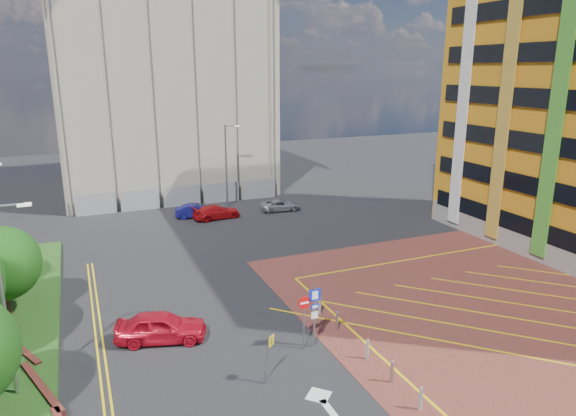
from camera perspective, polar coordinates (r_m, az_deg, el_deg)
ground at (r=25.04m, az=2.84°, el=-16.40°), size 140.00×140.00×0.00m
forecourt at (r=32.93m, az=25.76°, el=-9.86°), size 26.00×26.00×0.02m
retaining_wall at (r=24.93m, az=-26.14°, el=-17.74°), size 6.06×20.33×0.40m
tree_c at (r=31.10m, az=-29.25°, el=-5.43°), size 4.00×4.00×4.90m
lamp_left_near at (r=23.01m, az=-28.99°, el=-8.38°), size 1.53×0.16×8.00m
lamp_back at (r=49.82m, az=-6.81°, el=4.99°), size 1.53×0.16×8.00m
sign_cluster at (r=24.98m, az=2.54°, el=-11.35°), size 1.17×0.12×3.20m
warning_sign at (r=22.69m, az=-2.19°, el=-15.82°), size 0.59×0.38×2.25m
bollard_row at (r=24.54m, az=9.66°, el=-16.06°), size 0.14×11.14×0.90m
construction_building at (r=59.94m, az=-14.15°, el=12.75°), size 21.20×19.20×22.00m
construction_fence at (r=51.69m, az=-10.59°, el=1.40°), size 21.60×0.06×2.00m
car_red_left at (r=26.85m, az=-13.95°, el=-12.69°), size 4.76×2.94×1.51m
car_blue_back at (r=47.37m, az=-10.13°, el=-0.32°), size 3.98×2.20×1.24m
car_red_back at (r=46.73m, az=-7.95°, el=-0.43°), size 4.50×2.28×1.25m
car_silver_back at (r=48.93m, az=-0.85°, el=0.31°), size 3.94×2.07×1.06m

